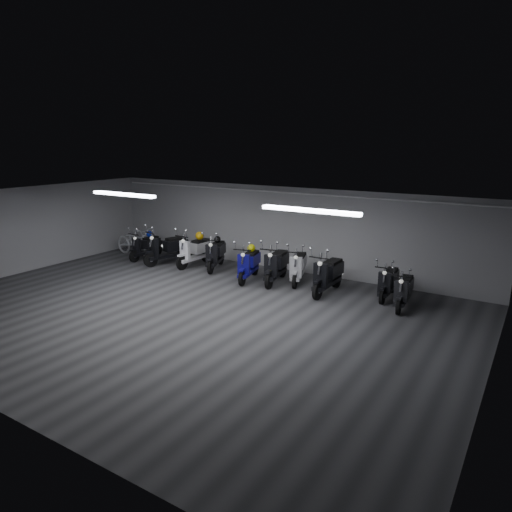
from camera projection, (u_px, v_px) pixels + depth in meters
The scene contains 23 objects.
floor at pixel (183, 313), 11.88m from camera, with size 14.00×10.00×0.01m, color #333335.
ceiling at pixel (179, 203), 11.20m from camera, with size 14.00×10.00×0.01m, color gray.
back_wall at pixel (280, 228), 15.65m from camera, with size 14.00×0.01×2.80m, color #969698.
left_wall at pixel (17, 231), 15.15m from camera, with size 0.01×10.00×2.80m, color #969698.
right_wall at pixel (495, 314), 7.93m from camera, with size 0.01×10.00×2.80m, color #969698.
fluor_strip_left at pixel (124, 194), 13.58m from camera, with size 2.40×0.18×0.08m, color white.
fluor_strip_right at pixel (310, 210), 10.49m from camera, with size 2.40×0.18×0.08m, color white.
conduit at pixel (279, 192), 15.29m from camera, with size 0.05×0.05×13.60m, color white.
scooter_0 at pixel (145, 242), 17.11m from camera, with size 0.57×1.70×1.26m, color black, non-canonical shape.
scooter_1 at pixel (167, 244), 16.39m from camera, with size 0.66×1.99×1.48m, color black, non-canonical shape.
scooter_2 at pixel (195, 246), 16.15m from camera, with size 0.64×1.92×1.43m, color white, non-canonical shape.
scooter_3 at pixel (215, 249), 15.76m from camera, with size 0.63×1.88×1.40m, color black, non-canonical shape.
scooter_4 at pixel (249, 259), 14.51m from camera, with size 0.61×1.84×1.37m, color navy, non-canonical shape.
scooter_5 at pixel (276, 260), 14.22m from camera, with size 0.66×1.97×1.46m, color black, non-canonical shape.
scooter_6 at pixel (298, 261), 14.24m from camera, with size 0.61×1.82×1.36m, color #B7B7BB, non-canonical shape.
scooter_7 at pixel (328, 269), 13.22m from camera, with size 0.66×1.97×1.47m, color black, non-canonical shape.
scooter_8 at pixel (388, 277), 12.83m from camera, with size 0.56×1.67×1.24m, color black, non-canonical shape.
scooter_9 at pixel (404, 285), 12.10m from camera, with size 0.55×1.66×1.24m, color black, non-canonical shape.
bicycle at pixel (135, 239), 17.60m from camera, with size 0.72×2.03×1.32m, color silver.
helmet_0 at pixel (200, 236), 16.29m from camera, with size 0.29×0.29×0.29m, color #EBAB0D.
helmet_1 at pixel (150, 234), 17.24m from camera, with size 0.23×0.23×0.23m, color #0D1B8F.
helmet_2 at pixel (217, 239), 15.94m from camera, with size 0.23×0.23×0.23m, color black.
helmet_3 at pixel (251, 248), 14.67m from camera, with size 0.26×0.26×0.26m, color #C8CB0B.
Camera 1 is at (7.51, -8.48, 4.28)m, focal length 32.71 mm.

